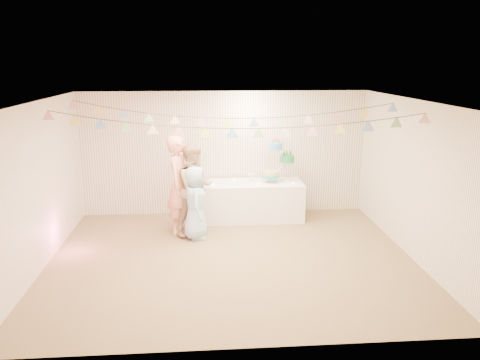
{
  "coord_description": "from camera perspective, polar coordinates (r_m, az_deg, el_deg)",
  "views": [
    {
      "loc": [
        -0.42,
        -7.2,
        3.21
      ],
      "look_at": [
        0.2,
        0.8,
        1.15
      ],
      "focal_mm": 35.0,
      "sensor_mm": 36.0,
      "label": 1
    }
  ],
  "objects": [
    {
      "name": "back_wall",
      "position": [
        9.89,
        -1.92,
        3.26
      ],
      "size": [
        6.0,
        6.0,
        0.0
      ],
      "primitive_type": "plane",
      "color": "white",
      "rests_on": "ground"
    },
    {
      "name": "tealight_4",
      "position": [
        9.52,
        6.47,
        -0.38
      ],
      "size": [
        0.04,
        0.04,
        0.03
      ],
      "primitive_type": "cylinder",
      "color": "#FFD88C",
      "rests_on": "table"
    },
    {
      "name": "right_wall",
      "position": [
        8.19,
        20.39,
        0.01
      ],
      "size": [
        5.0,
        5.0,
        0.0
      ],
      "primitive_type": "plane",
      "color": "white",
      "rests_on": "ground"
    },
    {
      "name": "bunting_front",
      "position": [
        7.06,
        -1.0,
        7.17
      ],
      "size": [
        5.6,
        0.9,
        0.36
      ],
      "primitive_type": null,
      "color": "#72A5E5",
      "rests_on": "ceiling"
    },
    {
      "name": "cake_middle",
      "position": [
        9.74,
        5.65,
        1.86
      ],
      "size": [
        0.27,
        0.27,
        0.22
      ],
      "primitive_type": null,
      "color": "#1C833B",
      "rests_on": "cake_stand"
    },
    {
      "name": "ceiling",
      "position": [
        7.23,
        -1.1,
        9.57
      ],
      "size": [
        6.0,
        6.0,
        0.0
      ],
      "primitive_type": "plane",
      "color": "white",
      "rests_on": "ground"
    },
    {
      "name": "left_wall",
      "position": [
        7.88,
        -23.4,
        -0.83
      ],
      "size": [
        5.0,
        5.0,
        0.0
      ],
      "primitive_type": "plane",
      "color": "white",
      "rests_on": "ground"
    },
    {
      "name": "front_wall",
      "position": [
        5.08,
        0.64,
        -7.63
      ],
      "size": [
        6.0,
        6.0,
        0.0
      ],
      "primitive_type": "plane",
      "color": "white",
      "rests_on": "ground"
    },
    {
      "name": "posy",
      "position": [
        9.61,
        1.35,
        0.12
      ],
      "size": [
        0.16,
        0.16,
        0.18
      ],
      "primitive_type": null,
      "color": "white",
      "rests_on": "table"
    },
    {
      "name": "person_child",
      "position": [
        8.59,
        -5.47,
        -2.78
      ],
      "size": [
        0.48,
        0.69,
        1.36
      ],
      "primitive_type": "imported",
      "rotation": [
        0.0,
        0.0,
        1.64
      ],
      "color": "#A5CCEA",
      "rests_on": "floor"
    },
    {
      "name": "bunting_back",
      "position": [
        8.35,
        -1.54,
        8.49
      ],
      "size": [
        5.6,
        1.1,
        0.4
      ],
      "primitive_type": null,
      "color": "pink",
      "rests_on": "ceiling"
    },
    {
      "name": "person_adult_a",
      "position": [
        8.85,
        -7.37,
        -0.59
      ],
      "size": [
        0.62,
        0.78,
        1.88
      ],
      "primitive_type": "imported",
      "rotation": [
        0.0,
        0.0,
        1.29
      ],
      "color": "#FBA283",
      "rests_on": "floor"
    },
    {
      "name": "person_adult_b",
      "position": [
        8.77,
        -5.51,
        -1.13
      ],
      "size": [
        1.06,
        1.07,
        1.74
      ],
      "primitive_type": "imported",
      "rotation": [
        0.0,
        0.0,
        0.8
      ],
      "color": "tan",
      "rests_on": "floor"
    },
    {
      "name": "tealight_1",
      "position": [
        9.72,
        -0.71,
        0.02
      ],
      "size": [
        0.04,
        0.04,
        0.03
      ],
      "primitive_type": "cylinder",
      "color": "#FFD88C",
      "rests_on": "table"
    },
    {
      "name": "table",
      "position": [
        9.69,
        1.43,
        -2.52
      ],
      "size": [
        2.08,
        0.83,
        0.78
      ],
      "primitive_type": "cube",
      "color": "white",
      "rests_on": "floor"
    },
    {
      "name": "tealight_3",
      "position": [
        9.83,
        3.35,
        0.16
      ],
      "size": [
        0.04,
        0.04,
        0.03
      ],
      "primitive_type": "cylinder",
      "color": "#FFD88C",
      "rests_on": "table"
    },
    {
      "name": "tealight_0",
      "position": [
        9.38,
        -3.33,
        -0.53
      ],
      "size": [
        0.04,
        0.04,
        0.03
      ],
      "primitive_type": "cylinder",
      "color": "#FFD88C",
      "rests_on": "table"
    },
    {
      "name": "cake_top_tier",
      "position": [
        9.53,
        4.39,
        3.26
      ],
      "size": [
        0.25,
        0.25,
        0.19
      ],
      "primitive_type": null,
      "color": "#478FE1",
      "rests_on": "cake_stand"
    },
    {
      "name": "cake_bottom",
      "position": [
        9.6,
        3.83,
        0.06
      ],
      "size": [
        0.31,
        0.31,
        0.15
      ],
      "primitive_type": null,
      "color": "#28B2BC",
      "rests_on": "cake_stand"
    },
    {
      "name": "floor",
      "position": [
        7.89,
        -1.01,
        -9.6
      ],
      "size": [
        6.0,
        6.0,
        0.0
      ],
      "primitive_type": "plane",
      "color": "brown",
      "rests_on": "ground"
    },
    {
      "name": "tealight_2",
      "position": [
        9.38,
        2.19,
        -0.53
      ],
      "size": [
        0.04,
        0.04,
        0.03
      ],
      "primitive_type": "cylinder",
      "color": "#FFD88C",
      "rests_on": "table"
    },
    {
      "name": "platter",
      "position": [
        9.5,
        -1.75,
        -0.56
      ],
      "size": [
        0.31,
        0.31,
        0.02
      ],
      "primitive_type": "cylinder",
      "color": "white",
      "rests_on": "table"
    },
    {
      "name": "cake_stand",
      "position": [
        9.61,
        4.7,
        2.09
      ],
      "size": [
        0.75,
        0.44,
        0.84
      ],
      "primitive_type": null,
      "color": "silver",
      "rests_on": "table"
    }
  ]
}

